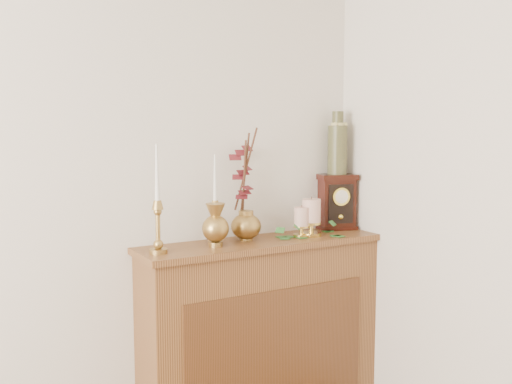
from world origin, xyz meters
TOP-DOWN VIEW (x-y plane):
  - console_shelf at (1.40, 2.10)m, footprint 1.24×0.34m
  - candlestick_left at (0.86, 2.07)m, footprint 0.08×0.08m
  - candlestick_center at (1.16, 2.13)m, footprint 0.07×0.07m
  - bud_vase at (1.14, 2.07)m, footprint 0.12×0.12m
  - ginger_jar at (1.34, 2.17)m, footprint 0.22×0.24m
  - pillar_candle_left at (1.61, 2.07)m, footprint 0.08×0.08m
  - pillar_candle_right at (1.67, 2.07)m, footprint 0.10×0.10m
  - ivy_garland at (1.60, 2.04)m, footprint 0.42×0.21m
  - mantel_clock at (1.90, 2.17)m, footprint 0.23×0.19m
  - ceramic_vase at (1.90, 2.17)m, footprint 0.10×0.10m

SIDE VIEW (x-z plane):
  - console_shelf at x=1.40m, z-range -0.03..0.90m
  - ivy_garland at x=1.60m, z-range 0.90..0.98m
  - pillar_candle_left at x=1.61m, z-range 0.93..1.09m
  - bud_vase at x=1.14m, z-range 0.93..1.13m
  - pillar_candle_right at x=1.67m, z-range 0.93..1.13m
  - candlestick_center at x=1.16m, z-range 0.86..1.28m
  - mantel_clock at x=1.90m, z-range 0.93..1.22m
  - candlestick_left at x=0.86m, z-range 0.85..1.32m
  - ginger_jar at x=1.34m, z-range 0.90..1.45m
  - ceramic_vase at x=1.90m, z-range 1.21..1.54m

